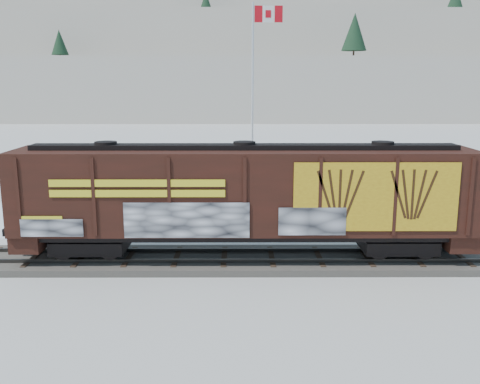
{
  "coord_description": "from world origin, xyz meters",
  "views": [
    {
      "loc": [
        -1.4,
        -21.5,
        7.53
      ],
      "look_at": [
        -1.32,
        3.0,
        2.45
      ],
      "focal_mm": 40.0,
      "sensor_mm": 36.0,
      "label": 1
    }
  ],
  "objects_px": {
    "car_white": "(199,202)",
    "hopper_railcar": "(244,194)",
    "car_silver": "(237,206)",
    "car_dark": "(329,207)",
    "flagpole": "(254,127)"
  },
  "relations": [
    {
      "from": "car_white",
      "to": "hopper_railcar",
      "type": "bearing_deg",
      "value": -156.65
    },
    {
      "from": "car_silver",
      "to": "car_dark",
      "type": "height_order",
      "value": "car_silver"
    },
    {
      "from": "hopper_railcar",
      "to": "car_silver",
      "type": "height_order",
      "value": "hopper_railcar"
    },
    {
      "from": "flagpole",
      "to": "car_dark",
      "type": "xyz_separation_m",
      "value": [
        4.02,
        -5.86,
        -3.89
      ]
    },
    {
      "from": "car_white",
      "to": "car_dark",
      "type": "distance_m",
      "value": 7.4
    },
    {
      "from": "flagpole",
      "to": "car_white",
      "type": "relative_size",
      "value": 2.8
    },
    {
      "from": "hopper_railcar",
      "to": "car_dark",
      "type": "distance_m",
      "value": 9.0
    },
    {
      "from": "hopper_railcar",
      "to": "car_white",
      "type": "bearing_deg",
      "value": 106.69
    },
    {
      "from": "car_silver",
      "to": "car_white",
      "type": "relative_size",
      "value": 1.02
    },
    {
      "from": "car_silver",
      "to": "car_dark",
      "type": "xyz_separation_m",
      "value": [
        5.1,
        0.04,
        -0.07
      ]
    },
    {
      "from": "car_silver",
      "to": "car_white",
      "type": "xyz_separation_m",
      "value": [
        -2.21,
        1.18,
        -0.04
      ]
    },
    {
      "from": "hopper_railcar",
      "to": "flagpole",
      "type": "bearing_deg",
      "value": 86.63
    },
    {
      "from": "car_dark",
      "to": "car_white",
      "type": "bearing_deg",
      "value": 91.42
    },
    {
      "from": "hopper_railcar",
      "to": "car_silver",
      "type": "xyz_separation_m",
      "value": [
        -0.31,
        7.24,
        -2.2
      ]
    },
    {
      "from": "flagpole",
      "to": "car_dark",
      "type": "height_order",
      "value": "flagpole"
    }
  ]
}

